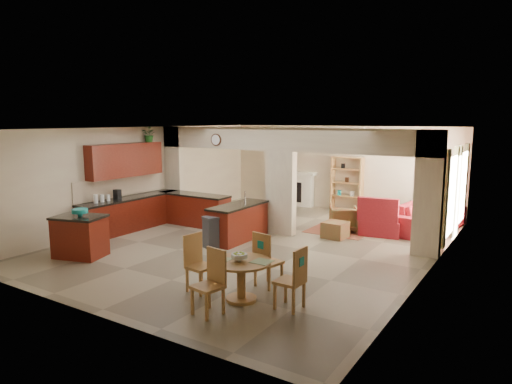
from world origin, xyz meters
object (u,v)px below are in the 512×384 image
Objects in this scene: kitchen_island at (80,236)px; dining_table at (241,273)px; sofa at (431,216)px; armchair at (344,219)px.

dining_table is (4.40, -0.14, 0.01)m from kitchen_island.
kitchen_island is at bearing 145.62° from sofa.
armchair is at bearing 93.90° from dining_table.
dining_table is 5.53m from armchair.
sofa is at bearing 31.34° from kitchen_island.
armchair is at bearing 129.86° from sofa.
dining_table is 1.38× the size of armchair.
sofa is (1.64, 6.76, -0.07)m from dining_table.
dining_table reaches higher than armchair.
sofa is 3.75× the size of armchair.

